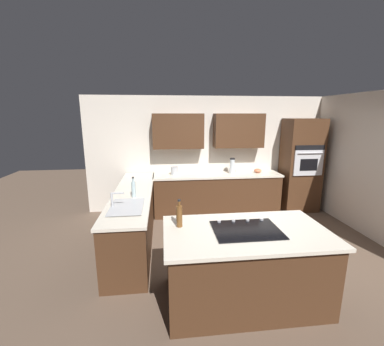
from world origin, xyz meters
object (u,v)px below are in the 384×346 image
Objects in this scene: blender at (232,167)px; kettle at (174,171)px; sink_unit at (126,206)px; dish_soap_bottle at (134,189)px; cooktop at (246,229)px; mixing_bowl at (258,171)px; oil_bottle at (179,215)px; wall_oven at (301,165)px.

kettle is (1.30, -0.00, -0.06)m from blender.
dish_soap_bottle is (-0.06, -0.48, 0.12)m from sink_unit.
cooktop is 1.98m from dish_soap_bottle.
dish_soap_bottle is at bearing -96.95° from sink_unit.
oil_bottle is (1.97, 2.69, 0.09)m from mixing_bowl.
oil_bottle is (0.07, 2.69, 0.05)m from kettle.
blender reaches higher than kettle.
mixing_bowl is at bearing -126.13° from oil_bottle.
kettle is 0.53× the size of oil_bottle.
cooktop is 2.20× the size of blender.
wall_oven is 2.78× the size of cooktop.
dish_soap_bottle is (3.62, 1.45, -0.02)m from wall_oven.
kettle is at bearing -0.00° from blender.
blender is 1.95× the size of kettle.
dish_soap_bottle is (0.72, 1.50, 0.05)m from kettle.
blender reaches higher than dish_soap_bottle.
wall_oven is 6.10× the size of blender.
blender is 1.04× the size of dish_soap_bottle.
kettle is at bearing 0.00° from mixing_bowl.
dish_soap_bottle reaches higher than sink_unit.
blender is at bearing -101.96° from cooktop.
cooktop is 2.28× the size of dish_soap_bottle.
dish_soap_bottle is at bearing -44.48° from cooktop.
mixing_bowl is (-1.21, -2.88, 0.04)m from cooktop.
blender reaches higher than cooktop.
sink_unit is 2.10× the size of dish_soap_bottle.
cooktop is 0.79m from oil_bottle.
wall_oven is 1.60m from blender.
sink_unit is 3.33m from mixing_bowl.
kettle is 1.66m from dish_soap_bottle.
cooktop is 4.28× the size of kettle.
kettle reaches higher than cooktop.
blender is at bearing -143.48° from dish_soap_bottle.
blender is 1.03× the size of oil_bottle.
cooktop is (2.21, 2.84, -0.15)m from wall_oven.
oil_bottle reaches higher than kettle.
kettle is (1.90, 0.00, 0.04)m from mixing_bowl.
wall_oven is 3.90m from dish_soap_bottle.
blender reaches higher than sink_unit.
mixing_bowl is 0.51× the size of oil_bottle.
mixing_bowl is at bearing -2.38° from wall_oven.
oil_bottle reaches higher than dish_soap_bottle.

